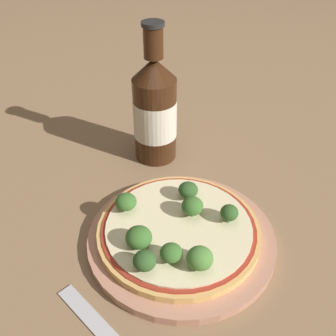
{
  "coord_description": "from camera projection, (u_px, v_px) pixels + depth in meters",
  "views": [
    {
      "loc": [
        -0.24,
        -0.25,
        0.4
      ],
      "look_at": [
        0.05,
        0.08,
        0.06
      ],
      "focal_mm": 42.0,
      "sensor_mm": 36.0,
      "label": 1
    }
  ],
  "objects": [
    {
      "name": "ground_plane",
      "position": [
        180.0,
        248.0,
        0.52
      ],
      "size": [
        3.0,
        3.0,
        0.0
      ],
      "primitive_type": "plane",
      "color": "#846647"
    },
    {
      "name": "plate",
      "position": [
        181.0,
        238.0,
        0.52
      ],
      "size": [
        0.25,
        0.25,
        0.01
      ],
      "color": "tan",
      "rests_on": "ground_plane"
    },
    {
      "name": "pizza",
      "position": [
        179.0,
        229.0,
        0.52
      ],
      "size": [
        0.22,
        0.22,
        0.01
      ],
      "color": "tan",
      "rests_on": "plate"
    },
    {
      "name": "broccoli_floret_0",
      "position": [
        200.0,
        258.0,
        0.45
      ],
      "size": [
        0.03,
        0.03,
        0.03
      ],
      "color": "#6B8E51",
      "rests_on": "pizza"
    },
    {
      "name": "broccoli_floret_1",
      "position": [
        229.0,
        213.0,
        0.51
      ],
      "size": [
        0.02,
        0.02,
        0.03
      ],
      "color": "#6B8E51",
      "rests_on": "pizza"
    },
    {
      "name": "broccoli_floret_2",
      "position": [
        192.0,
        206.0,
        0.52
      ],
      "size": [
        0.03,
        0.03,
        0.03
      ],
      "color": "#6B8E51",
      "rests_on": "pizza"
    },
    {
      "name": "broccoli_floret_3",
      "position": [
        139.0,
        237.0,
        0.48
      ],
      "size": [
        0.03,
        0.03,
        0.03
      ],
      "color": "#6B8E51",
      "rests_on": "pizza"
    },
    {
      "name": "broccoli_floret_4",
      "position": [
        171.0,
        253.0,
        0.46
      ],
      "size": [
        0.03,
        0.03,
        0.02
      ],
      "color": "#6B8E51",
      "rests_on": "pizza"
    },
    {
      "name": "broccoli_floret_5",
      "position": [
        145.0,
        261.0,
        0.45
      ],
      "size": [
        0.03,
        0.03,
        0.03
      ],
      "color": "#6B8E51",
      "rests_on": "pizza"
    },
    {
      "name": "broccoli_floret_6",
      "position": [
        188.0,
        190.0,
        0.55
      ],
      "size": [
        0.03,
        0.03,
        0.03
      ],
      "color": "#6B8E51",
      "rests_on": "pizza"
    },
    {
      "name": "broccoli_floret_7",
      "position": [
        126.0,
        202.0,
        0.53
      ],
      "size": [
        0.03,
        0.03,
        0.03
      ],
      "color": "#6B8E51",
      "rests_on": "pizza"
    },
    {
      "name": "beer_bottle",
      "position": [
        155.0,
        110.0,
        0.63
      ],
      "size": [
        0.07,
        0.07,
        0.23
      ],
      "color": "#381E0F",
      "rests_on": "ground_plane"
    }
  ]
}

